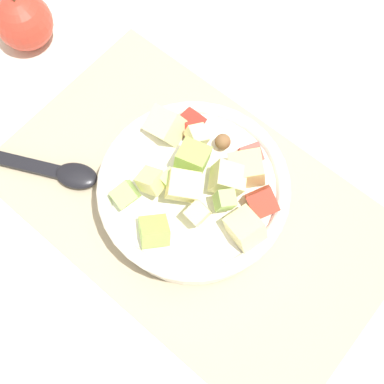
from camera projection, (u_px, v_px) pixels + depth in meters
ground_plane at (193, 205)px, 0.65m from camera, size 2.40×2.40×0.00m
placemat at (193, 204)px, 0.65m from camera, size 0.51×0.31×0.01m
salad_bowl at (193, 193)px, 0.61m from camera, size 0.23×0.23×0.11m
serving_spoon at (39, 167)px, 0.66m from camera, size 0.23×0.13×0.01m
whole_apple at (24, 22)px, 0.71m from camera, size 0.08×0.08×0.09m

